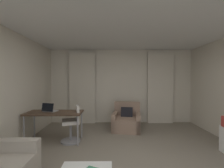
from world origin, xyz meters
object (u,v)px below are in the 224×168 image
Objects in this scene: desk at (55,115)px; armchair at (127,121)px; laptop at (50,110)px; desk_chair at (72,126)px.

armchair is at bearing 25.63° from desk.
armchair is 2.51× the size of laptop.
laptop reaches higher than desk_chair.
armchair is 0.71× the size of desk.
laptop reaches higher than armchair.
laptop is at bearing -156.87° from armchair.
desk is 3.54× the size of laptop.
desk is 0.18m from laptop.
desk_chair is 0.69m from laptop.
desk is 1.52× the size of desk_chair.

